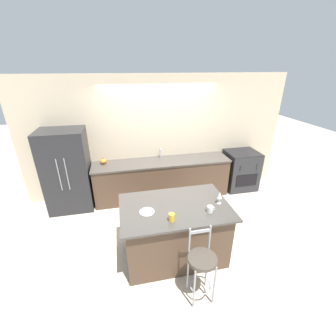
{
  "coord_description": "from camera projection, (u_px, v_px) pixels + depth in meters",
  "views": [
    {
      "loc": [
        -0.86,
        -4.19,
        2.84
      ],
      "look_at": [
        -0.06,
        -0.54,
        1.13
      ],
      "focal_mm": 24.0,
      "sensor_mm": 36.0,
      "label": 1
    }
  ],
  "objects": [
    {
      "name": "pumpkin_decoration",
      "position": [
        103.0,
        161.0,
        4.87
      ],
      "size": [
        0.14,
        0.14,
        0.13
      ],
      "color": "orange",
      "rests_on": "back_counter"
    },
    {
      "name": "refrigerator",
      "position": [
        67.0,
        171.0,
        4.63
      ],
      "size": [
        0.88,
        0.73,
        1.72
      ],
      "color": "#232326",
      "rests_on": "ground_plane"
    },
    {
      "name": "tumbler_cup",
      "position": [
        172.0,
        217.0,
        3.01
      ],
      "size": [
        0.08,
        0.08,
        0.11
      ],
      "color": "gold",
      "rests_on": "kitchen_island"
    },
    {
      "name": "sink_faucet",
      "position": [
        160.0,
        152.0,
        5.17
      ],
      "size": [
        0.02,
        0.13,
        0.22
      ],
      "color": "#ADAFB5",
      "rests_on": "back_counter"
    },
    {
      "name": "wine_glass",
      "position": [
        220.0,
        195.0,
        3.36
      ],
      "size": [
        0.07,
        0.07,
        0.19
      ],
      "color": "white",
      "rests_on": "kitchen_island"
    },
    {
      "name": "dinner_plate",
      "position": [
        147.0,
        212.0,
        3.2
      ],
      "size": [
        0.22,
        0.22,
        0.02
      ],
      "color": "white",
      "rests_on": "kitchen_island"
    },
    {
      "name": "ground_plane",
      "position": [
        166.0,
        203.0,
        5.07
      ],
      "size": [
        18.0,
        18.0,
        0.0
      ],
      "primitive_type": "plane",
      "color": "beige"
    },
    {
      "name": "coffee_mug",
      "position": [
        210.0,
        209.0,
        3.2
      ],
      "size": [
        0.12,
        0.09,
        0.09
      ],
      "color": "white",
      "rests_on": "kitchen_island"
    },
    {
      "name": "back_counter",
      "position": [
        162.0,
        178.0,
        5.23
      ],
      "size": [
        3.07,
        0.7,
        0.89
      ],
      "color": "#4C3828",
      "rests_on": "ground_plane"
    },
    {
      "name": "kitchen_island",
      "position": [
        175.0,
        231.0,
        3.54
      ],
      "size": [
        1.63,
        1.07,
        0.93
      ],
      "color": "#4C3828",
      "rests_on": "ground_plane"
    },
    {
      "name": "oven_range",
      "position": [
        240.0,
        170.0,
        5.58
      ],
      "size": [
        0.75,
        0.69,
        0.95
      ],
      "color": "#28282B",
      "rests_on": "ground_plane"
    },
    {
      "name": "bar_stool_near",
      "position": [
        202.0,
        265.0,
        2.82
      ],
      "size": [
        0.37,
        0.37,
        1.06
      ],
      "color": "#99999E",
      "rests_on": "ground_plane"
    },
    {
      "name": "wall_back",
      "position": [
        159.0,
        137.0,
        5.15
      ],
      "size": [
        6.0,
        0.07,
        2.7
      ],
      "color": "beige",
      "rests_on": "ground_plane"
    }
  ]
}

